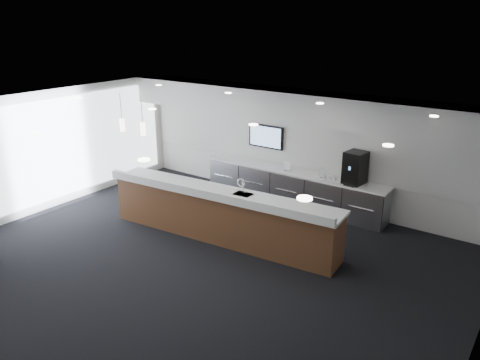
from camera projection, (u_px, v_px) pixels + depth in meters
The scene contains 21 objects.
ground at pixel (203, 260), 9.51m from camera, with size 10.00×10.00×0.00m, color black.
ceiling at pixel (199, 115), 8.52m from camera, with size 10.00×8.00×0.02m, color black.
back_wall at pixel (300, 147), 12.09m from camera, with size 10.00×0.02×3.00m, color silver.
left_wall at pixel (48, 151), 11.75m from camera, with size 0.02×8.00×3.00m, color silver.
soffit_bulkhead at pixel (294, 105), 11.36m from camera, with size 10.00×0.90×0.70m, color silver.
alcove_panel at pixel (300, 143), 12.03m from camera, with size 9.80×0.06×1.40m, color silver.
window_blinds_wall at pixel (49, 151), 11.73m from camera, with size 0.04×7.36×2.55m, color #AFC1D3.
back_credenza at pixel (292, 188), 12.15m from camera, with size 5.06×0.66×0.95m.
wall_tv at pixel (266, 136), 12.51m from camera, with size 1.05×0.08×0.62m.
pendant_left at pixel (142, 129), 10.69m from camera, with size 0.12×0.12×0.30m, color #FFEEC6.
pendant_right at pixel (121, 125), 11.08m from camera, with size 0.12×0.12×0.30m, color #FFEEC6.
ceiling_can_lights at pixel (199, 116), 8.53m from camera, with size 7.00×5.00×0.02m, color silver, non-canonical shape.
service_counter at pixel (221, 214), 10.28m from camera, with size 5.54×1.35×1.49m.
coffee_machine at pixel (355, 168), 10.96m from camera, with size 0.50×0.60×0.77m.
info_sign_left at pixel (287, 166), 11.95m from camera, with size 0.18×0.02×0.24m, color white.
info_sign_right at pixel (322, 172), 11.43m from camera, with size 0.20×0.02×0.26m, color white.
cup_0 at pixel (346, 181), 11.09m from camera, with size 0.10×0.10×0.09m, color white.
cup_1 at pixel (340, 180), 11.17m from camera, with size 0.10×0.10×0.09m, color white.
cup_2 at pixel (335, 179), 11.24m from camera, with size 0.10×0.10×0.09m, color white.
cup_3 at pixel (330, 178), 11.32m from camera, with size 0.10×0.10×0.09m, color white.
cup_4 at pixel (324, 177), 11.40m from camera, with size 0.10×0.10×0.09m, color white.
Camera 1 is at (5.50, -6.43, 4.70)m, focal length 35.00 mm.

